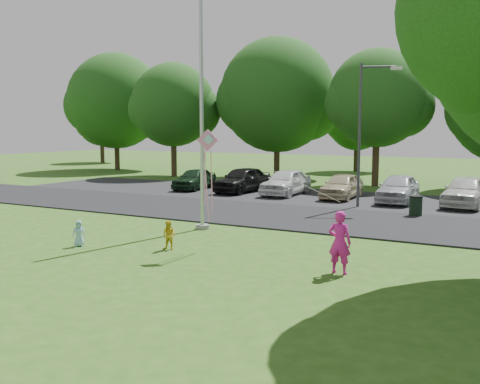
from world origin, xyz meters
The scene contains 12 objects.
ground centered at (0.00, 0.00, 0.00)m, with size 120.00×120.00×0.00m, color #2A5516.
park_road centered at (0.00, 9.00, 0.03)m, with size 60.00×6.00×0.06m, color black.
parking_strip centered at (0.00, 15.50, 0.03)m, with size 42.00×7.00×0.06m, color black.
flagpole centered at (-3.50, 5.00, 4.17)m, with size 0.50×0.50×10.00m.
street_lamp centered at (0.36, 12.99, 4.00)m, with size 1.80×0.80×6.65m.
trash_can centered at (2.97, 11.52, 0.45)m, with size 0.56×0.56×0.89m.
tree_row centered at (1.59, 24.23, 5.71)m, with size 64.35×11.94×10.88m.
parked_cars centered at (0.74, 15.51, 0.76)m, with size 23.07×5.10×1.46m.
woman centered at (2.86, 1.43, 0.82)m, with size 0.60×0.39×1.63m, color #D41C91.
child_yellow centered at (-2.56, 1.58, 0.45)m, with size 0.44×0.34×0.91m, color gold.
child_blue centered at (-5.37, 0.66, 0.41)m, with size 0.40×0.26×0.82m, color #8ABCD4.
kite centered at (-1.32, 1.94, 2.92)m, with size 4.56×0.81×2.81m.
Camera 1 is at (6.92, -11.55, 3.70)m, focal length 40.00 mm.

